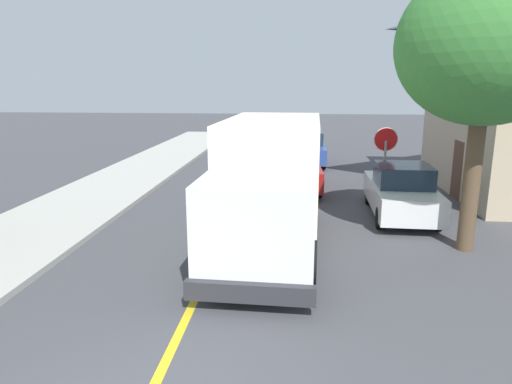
{
  "coord_description": "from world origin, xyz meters",
  "views": [
    {
      "loc": [
        1.91,
        -3.97,
        4.1
      ],
      "look_at": [
        0.9,
        7.38,
        1.4
      ],
      "focal_mm": 32.27,
      "sensor_mm": 36.0,
      "label": 1
    }
  ],
  "objects_px": {
    "box_truck": "(271,177)",
    "stop_sign": "(385,151)",
    "parked_car_near": "(296,169)",
    "parked_car_mid": "(307,149)",
    "street_tree_far_side": "(487,46)",
    "parked_van_across": "(401,192)",
    "parked_car_far": "(303,135)"
  },
  "relations": [
    {
      "from": "box_truck",
      "to": "stop_sign",
      "type": "xyz_separation_m",
      "value": [
        3.66,
        4.43,
        0.09
      ]
    },
    {
      "from": "box_truck",
      "to": "parked_car_near",
      "type": "relative_size",
      "value": 1.62
    },
    {
      "from": "parked_car_mid",
      "to": "street_tree_far_side",
      "type": "height_order",
      "value": "street_tree_far_side"
    },
    {
      "from": "parked_car_near",
      "to": "parked_van_across",
      "type": "bearing_deg",
      "value": -47.6
    },
    {
      "from": "parked_car_far",
      "to": "street_tree_far_side",
      "type": "bearing_deg",
      "value": -78.48
    },
    {
      "from": "box_truck",
      "to": "stop_sign",
      "type": "bearing_deg",
      "value": 50.42
    },
    {
      "from": "parked_car_mid",
      "to": "street_tree_far_side",
      "type": "distance_m",
      "value": 13.58
    },
    {
      "from": "parked_car_mid",
      "to": "parked_van_across",
      "type": "relative_size",
      "value": 0.99
    },
    {
      "from": "street_tree_far_side",
      "to": "stop_sign",
      "type": "bearing_deg",
      "value": 105.94
    },
    {
      "from": "box_truck",
      "to": "parked_van_across",
      "type": "relative_size",
      "value": 1.63
    },
    {
      "from": "stop_sign",
      "to": "parked_car_near",
      "type": "bearing_deg",
      "value": 145.54
    },
    {
      "from": "box_truck",
      "to": "street_tree_far_side",
      "type": "height_order",
      "value": "street_tree_far_side"
    },
    {
      "from": "parked_car_mid",
      "to": "parked_van_across",
      "type": "xyz_separation_m",
      "value": [
        2.75,
        -9.45,
        0.0
      ]
    },
    {
      "from": "parked_car_near",
      "to": "stop_sign",
      "type": "relative_size",
      "value": 1.69
    },
    {
      "from": "parked_car_near",
      "to": "stop_sign",
      "type": "distance_m",
      "value": 3.82
    },
    {
      "from": "parked_car_near",
      "to": "parked_car_far",
      "type": "distance_m",
      "value": 12.56
    },
    {
      "from": "box_truck",
      "to": "stop_sign",
      "type": "relative_size",
      "value": 2.74
    },
    {
      "from": "parked_car_near",
      "to": "stop_sign",
      "type": "xyz_separation_m",
      "value": [
        3.03,
        -2.08,
        1.06
      ]
    },
    {
      "from": "stop_sign",
      "to": "street_tree_far_side",
      "type": "relative_size",
      "value": 0.39
    },
    {
      "from": "parked_van_across",
      "to": "street_tree_far_side",
      "type": "distance_m",
      "value": 5.17
    },
    {
      "from": "parked_car_mid",
      "to": "parked_car_far",
      "type": "height_order",
      "value": "same"
    },
    {
      "from": "parked_car_near",
      "to": "parked_car_far",
      "type": "relative_size",
      "value": 1.02
    },
    {
      "from": "parked_car_near",
      "to": "parked_van_across",
      "type": "height_order",
      "value": "same"
    },
    {
      "from": "parked_car_mid",
      "to": "box_truck",
      "type": "bearing_deg",
      "value": -95.46
    },
    {
      "from": "parked_car_near",
      "to": "stop_sign",
      "type": "bearing_deg",
      "value": -34.46
    },
    {
      "from": "stop_sign",
      "to": "parked_van_across",
      "type": "bearing_deg",
      "value": -79.85
    },
    {
      "from": "box_truck",
      "to": "parked_car_far",
      "type": "distance_m",
      "value": 19.11
    },
    {
      "from": "parked_car_mid",
      "to": "parked_car_far",
      "type": "distance_m",
      "value": 6.72
    },
    {
      "from": "box_truck",
      "to": "parked_car_far",
      "type": "xyz_separation_m",
      "value": [
        1.04,
        19.06,
        -0.97
      ]
    },
    {
      "from": "parked_van_across",
      "to": "stop_sign",
      "type": "relative_size",
      "value": 1.68
    },
    {
      "from": "stop_sign",
      "to": "street_tree_far_side",
      "type": "distance_m",
      "value": 5.57
    },
    {
      "from": "stop_sign",
      "to": "street_tree_far_side",
      "type": "bearing_deg",
      "value": -74.06
    }
  ]
}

